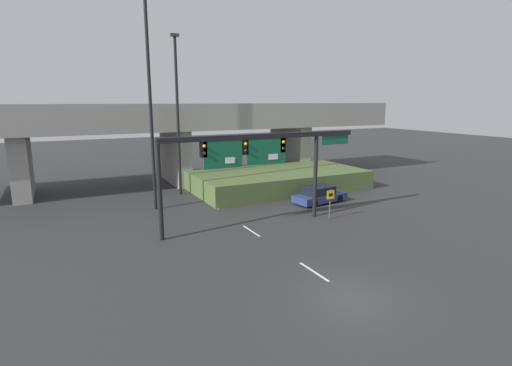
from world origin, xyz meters
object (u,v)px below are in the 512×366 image
(highway_light_pole_far, at_px, (178,112))
(parked_sedan_near_right, at_px, (319,195))
(highway_light_pole_near, at_px, (150,101))
(speed_limit_sign, at_px, (330,200))
(signal_gantry, at_px, (256,153))

(highway_light_pole_far, bearing_deg, parked_sedan_near_right, -41.43)
(highway_light_pole_near, distance_m, highway_light_pole_far, 5.18)
(speed_limit_sign, distance_m, parked_sedan_near_right, 4.64)
(signal_gantry, xyz_separation_m, parked_sedan_near_right, (7.29, 3.05, -4.20))
(speed_limit_sign, distance_m, highway_light_pole_far, 15.23)
(parked_sedan_near_right, bearing_deg, speed_limit_sign, -124.41)
(speed_limit_sign, height_order, highway_light_pole_near, highway_light_pole_near)
(parked_sedan_near_right, bearing_deg, signal_gantry, -165.27)
(highway_light_pole_far, height_order, parked_sedan_near_right, highway_light_pole_far)
(signal_gantry, xyz_separation_m, highway_light_pole_far, (-1.86, 11.13, 2.29))
(speed_limit_sign, bearing_deg, highway_light_pole_far, 120.29)
(highway_light_pole_near, distance_m, parked_sedan_near_right, 14.92)
(speed_limit_sign, relative_size, highway_light_pole_far, 0.16)
(speed_limit_sign, xyz_separation_m, highway_light_pole_far, (-7.11, 12.18, 5.75))
(signal_gantry, distance_m, speed_limit_sign, 6.38)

